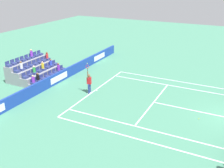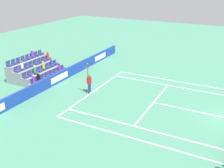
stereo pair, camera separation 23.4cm
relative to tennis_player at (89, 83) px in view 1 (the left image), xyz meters
The scene contains 12 objects.
line_baseline 1.30m from the tennis_player, behind, with size 10.97×0.10×0.01m, color white.
line_service 5.75m from the tennis_player, 98.57° to the left, with size 8.23×0.10×0.01m, color white.
line_centre_service 8.89m from the tennis_player, 95.48° to the left, with size 0.10×6.40×0.01m, color white.
line_singles_sideline_left 6.95m from the tennis_player, 61.61° to the left, with size 0.10×11.89×0.01m, color white.
line_singles_sideline_right 7.89m from the tennis_player, 129.33° to the left, with size 0.10×11.89×0.01m, color white.
line_doubles_sideline_left 7.69m from the tennis_player, 52.51° to the left, with size 0.10×11.89×0.01m, color white.
line_doubles_sideline_right 8.81m from the tennis_player, 136.28° to the left, with size 0.10×11.89×0.01m, color white.
line_centre_mark 1.32m from the tennis_player, 166.19° to the left, with size 0.10×0.20×0.01m, color white.
sponsor_barrier 4.09m from the tennis_player, 101.97° to the right, with size 23.75×0.22×1.03m.
tennis_player is the anchor object (origin of this frame).
stadium_stand 6.97m from the tennis_player, 96.97° to the right, with size 4.96×3.80×2.62m.
loose_tennis_ball 9.42m from the tennis_player, 87.98° to the left, with size 0.07×0.07×0.07m, color #D1E533.
Camera 1 is at (18.77, -0.79, 9.54)m, focal length 42.26 mm.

